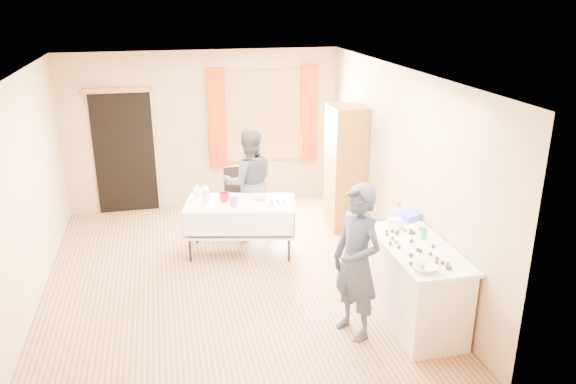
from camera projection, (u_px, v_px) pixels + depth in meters
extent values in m
cube|color=#9E7047|center=(228.00, 279.00, 7.19)|extent=(4.50, 5.50, 0.02)
cube|color=white|center=(219.00, 72.00, 6.31)|extent=(4.50, 5.50, 0.02)
cube|color=tan|center=(204.00, 130.00, 9.29)|extent=(4.50, 0.02, 2.60)
cube|color=tan|center=(267.00, 297.00, 4.22)|extent=(4.50, 0.02, 2.60)
cube|color=tan|center=(22.00, 197.00, 6.28)|extent=(0.02, 5.50, 2.60)
cube|color=tan|center=(399.00, 170.00, 7.23)|extent=(0.02, 5.50, 2.60)
cube|color=olive|center=(264.00, 116.00, 9.39)|extent=(1.32, 0.06, 1.52)
cube|color=white|center=(264.00, 116.00, 9.38)|extent=(1.20, 0.02, 1.40)
cube|color=#B0360B|center=(217.00, 119.00, 9.18)|extent=(0.28, 0.06, 1.65)
cube|color=#B0360B|center=(309.00, 114.00, 9.51)|extent=(0.28, 0.06, 1.65)
cube|color=black|center=(125.00, 153.00, 9.09)|extent=(0.95, 0.04, 2.00)
cube|color=olive|center=(118.00, 90.00, 8.72)|extent=(1.05, 0.06, 0.08)
cube|color=olive|center=(346.00, 168.00, 8.49)|extent=(0.50, 0.60, 1.90)
cube|color=beige|center=(415.00, 286.00, 6.13)|extent=(0.64, 1.41, 0.86)
cube|color=silver|center=(418.00, 248.00, 5.98)|extent=(0.69, 1.46, 0.04)
cube|color=silver|center=(240.00, 203.00, 7.68)|extent=(1.58, 1.03, 0.04)
cube|color=black|center=(239.00, 201.00, 8.69)|extent=(0.42, 0.42, 0.05)
cube|color=black|center=(236.00, 183.00, 8.76)|extent=(0.38, 0.08, 0.54)
imported|color=#252C42|center=(357.00, 262.00, 5.77)|extent=(0.91, 0.86, 1.68)
imported|color=black|center=(250.00, 182.00, 8.27)|extent=(0.82, 0.65, 1.63)
cylinder|color=green|center=(424.00, 234.00, 6.13)|extent=(0.07, 0.07, 0.12)
imported|color=white|center=(425.00, 268.00, 5.44)|extent=(0.32, 0.32, 0.06)
cube|color=white|center=(395.00, 222.00, 6.50)|extent=(0.18, 0.14, 0.08)
cube|color=blue|center=(411.00, 216.00, 6.68)|extent=(0.35, 0.30, 0.08)
cylinder|color=silver|center=(206.00, 196.00, 7.57)|extent=(0.14, 0.14, 0.22)
imported|color=red|center=(224.00, 197.00, 7.68)|extent=(0.21, 0.21, 0.12)
imported|color=red|center=(234.00, 202.00, 7.50)|extent=(0.23, 0.23, 0.12)
imported|color=white|center=(260.00, 197.00, 7.78)|extent=(0.35, 0.35, 0.06)
cube|color=white|center=(278.00, 204.00, 7.58)|extent=(0.32, 0.26, 0.02)
imported|color=white|center=(197.00, 190.00, 7.83)|extent=(0.16, 0.16, 0.19)
sphere|color=#3F2314|center=(448.00, 264.00, 5.54)|extent=(0.04, 0.04, 0.04)
sphere|color=#352212|center=(421.00, 229.00, 6.35)|extent=(0.04, 0.04, 0.04)
sphere|color=#352212|center=(387.00, 234.00, 6.22)|extent=(0.04, 0.04, 0.04)
sphere|color=#352212|center=(387.00, 231.00, 6.28)|extent=(0.04, 0.04, 0.04)
sphere|color=#352212|center=(387.00, 234.00, 6.21)|extent=(0.04, 0.04, 0.04)
sphere|color=#352212|center=(413.00, 232.00, 6.27)|extent=(0.04, 0.04, 0.04)
sphere|color=#3F2314|center=(422.00, 267.00, 5.47)|extent=(0.04, 0.04, 0.04)
sphere|color=#352212|center=(411.00, 255.00, 5.72)|extent=(0.04, 0.04, 0.04)
sphere|color=#352212|center=(418.00, 249.00, 5.84)|extent=(0.04, 0.04, 0.04)
sphere|color=#352212|center=(390.00, 243.00, 5.99)|extent=(0.04, 0.04, 0.04)
sphere|color=#352212|center=(424.00, 231.00, 6.28)|extent=(0.04, 0.04, 0.04)
sphere|color=#352212|center=(437.00, 258.00, 5.65)|extent=(0.04, 0.04, 0.04)
sphere|color=#3F2314|center=(401.00, 228.00, 6.37)|extent=(0.04, 0.04, 0.04)
sphere|color=#352212|center=(436.00, 262.00, 5.57)|extent=(0.04, 0.04, 0.04)
sphere|color=#352212|center=(397.00, 233.00, 6.24)|extent=(0.04, 0.04, 0.04)
sphere|color=#352212|center=(412.00, 241.00, 6.04)|extent=(0.04, 0.04, 0.04)
sphere|color=#352212|center=(411.00, 230.00, 6.32)|extent=(0.04, 0.04, 0.04)
sphere|color=#352212|center=(443.00, 263.00, 5.56)|extent=(0.04, 0.04, 0.04)
sphere|color=#3F2314|center=(405.00, 230.00, 6.32)|extent=(0.04, 0.04, 0.04)
sphere|color=#352212|center=(392.00, 238.00, 6.11)|extent=(0.04, 0.04, 0.04)
sphere|color=#352212|center=(414.00, 232.00, 6.26)|extent=(0.04, 0.04, 0.04)
sphere|color=#352212|center=(411.00, 263.00, 5.54)|extent=(0.04, 0.04, 0.04)
sphere|color=#352212|center=(433.00, 246.00, 5.92)|extent=(0.04, 0.04, 0.04)
sphere|color=#352212|center=(450.00, 268.00, 5.45)|extent=(0.04, 0.04, 0.04)
sphere|color=#3F2314|center=(428.00, 263.00, 5.55)|extent=(0.04, 0.04, 0.04)
sphere|color=#352212|center=(431.00, 254.00, 5.75)|extent=(0.04, 0.04, 0.04)
sphere|color=#352212|center=(410.00, 233.00, 6.24)|extent=(0.04, 0.04, 0.04)
sphere|color=#352212|center=(399.00, 247.00, 5.90)|extent=(0.04, 0.04, 0.04)
sphere|color=#352212|center=(392.00, 231.00, 6.30)|extent=(0.04, 0.04, 0.04)
sphere|color=#352212|center=(398.00, 232.00, 6.28)|extent=(0.04, 0.04, 0.04)
sphere|color=#3F2314|center=(396.00, 242.00, 6.02)|extent=(0.04, 0.04, 0.04)
sphere|color=#352212|center=(421.00, 251.00, 5.82)|extent=(0.04, 0.04, 0.04)
sphere|color=#352212|center=(447.00, 267.00, 5.47)|extent=(0.04, 0.04, 0.04)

